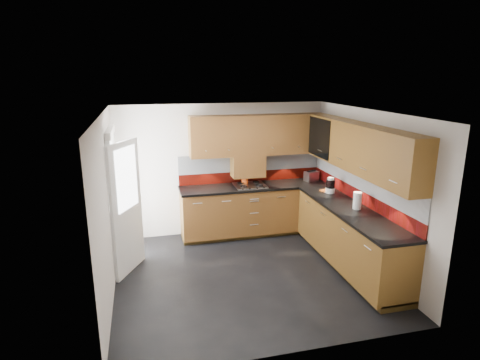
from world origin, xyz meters
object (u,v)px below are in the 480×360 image
object	(u,v)px
gas_hob	(250,185)
food_processor	(330,186)
utensil_pot	(245,179)
toaster	(311,176)

from	to	relation	value
gas_hob	food_processor	world-z (taller)	food_processor
gas_hob	utensil_pot	xyz separation A→B (m)	(-0.06, 0.16, 0.08)
toaster	food_processor	bearing A→B (deg)	-90.63
food_processor	toaster	bearing A→B (deg)	89.37
toaster	gas_hob	bearing A→B (deg)	-176.08
toaster	food_processor	size ratio (longest dim) A/B	1.12
gas_hob	utensil_pot	world-z (taller)	utensil_pot
utensil_pot	toaster	bearing A→B (deg)	-3.26
food_processor	utensil_pot	bearing A→B (deg)	145.23
toaster	food_processor	distance (m)	0.81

